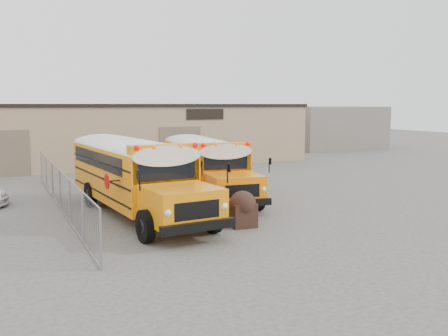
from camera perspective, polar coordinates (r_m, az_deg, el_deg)
name	(u,v)px	position (r m, az deg, el deg)	size (l,w,h in m)	color
ground	(212,211)	(22.00, -1.39, -4.88)	(120.00, 120.00, 0.00)	#494743
warehouse	(111,133)	(40.69, -12.77, 3.92)	(30.20, 10.20, 4.67)	tan
chainlink_fence	(60,190)	(23.16, -18.22, -2.36)	(0.07, 18.07, 1.81)	gray
distant_building_right	(328,127)	(54.58, 11.77, 4.57)	(10.00, 8.00, 4.40)	gray
school_bus_left	(92,156)	(27.85, -14.90, 1.34)	(3.68, 11.24, 3.23)	orange
school_bus_right	(179,151)	(31.29, -5.11, 1.89)	(3.76, 10.34, 2.96)	orange
tarp_bundle	(243,208)	(19.01, 2.15, -4.64)	(1.02, 1.02, 1.39)	black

